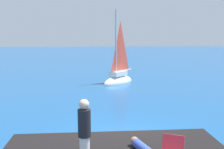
% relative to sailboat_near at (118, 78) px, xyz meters
% --- Properties ---
extents(ground_plane, '(160.00, 160.00, 0.00)m').
position_rel_sailboat_near_xyz_m(ground_plane, '(-1.33, -11.82, -0.35)').
color(ground_plane, navy).
extents(sailboat_near, '(3.22, 3.20, 6.44)m').
position_rel_sailboat_near_xyz_m(sailboat_near, '(0.00, 0.00, 0.00)').
color(sailboat_near, white).
rests_on(sailboat_near, ground).
extents(person_standing, '(0.28, 0.28, 1.62)m').
position_rel_sailboat_near_xyz_m(person_standing, '(-2.76, -15.88, 1.44)').
color(person_standing, white).
rests_on(person_standing, shore_ledge).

